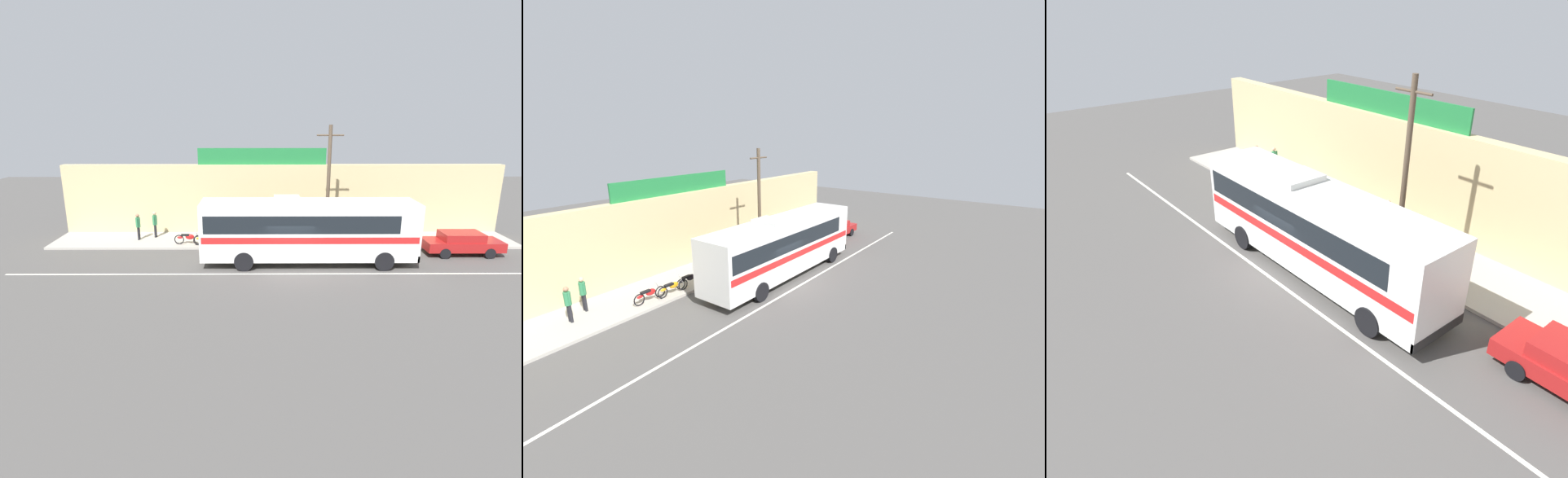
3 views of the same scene
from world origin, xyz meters
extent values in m
plane|color=#4F4C49|center=(0.00, 0.00, 0.00)|extent=(70.00, 70.00, 0.00)
cube|color=#A8A399|center=(0.00, 5.20, 0.07)|extent=(30.00, 3.60, 0.14)
cube|color=tan|center=(0.00, 7.35, 2.40)|extent=(30.00, 0.70, 4.80)
cube|color=#1E7538|center=(-1.42, 7.35, 5.35)|extent=(8.68, 0.12, 1.10)
cube|color=silver|center=(0.00, -0.80, 0.00)|extent=(30.00, 0.14, 0.01)
cube|color=silver|center=(1.07, 0.89, 1.99)|extent=(11.78, 2.49, 3.10)
cube|color=black|center=(0.60, 0.89, 2.54)|extent=(10.37, 2.51, 0.96)
cube|color=red|center=(1.07, 0.89, 1.69)|extent=(11.55, 2.50, 0.36)
cube|color=black|center=(6.93, 0.89, 2.44)|extent=(0.04, 2.24, 1.40)
cube|color=black|center=(6.92, 0.89, 0.62)|extent=(0.12, 2.49, 0.36)
cube|color=silver|center=(-0.11, 0.89, 3.66)|extent=(1.40, 1.74, 0.24)
cylinder|color=black|center=(5.08, 2.04, 0.52)|extent=(1.04, 0.32, 1.04)
cylinder|color=black|center=(5.08, -0.26, 0.52)|extent=(1.04, 0.32, 1.04)
cylinder|color=black|center=(-2.47, 2.04, 0.52)|extent=(1.04, 0.32, 1.04)
cylinder|color=black|center=(-2.47, -0.26, 0.52)|extent=(1.04, 0.32, 1.04)
cube|color=maroon|center=(10.50, 2.42, 0.61)|extent=(4.52, 1.72, 0.56)
cube|color=maroon|center=(10.40, 2.42, 1.13)|extent=(2.35, 1.55, 0.48)
cube|color=black|center=(11.27, 2.42, 1.09)|extent=(0.21, 1.45, 0.34)
cylinder|color=black|center=(11.81, 3.23, 0.31)|extent=(0.62, 0.20, 0.62)
cylinder|color=black|center=(11.81, 1.61, 0.31)|extent=(0.62, 0.20, 0.62)
cylinder|color=black|center=(9.19, 3.23, 0.31)|extent=(0.62, 0.20, 0.62)
cylinder|color=black|center=(9.19, 1.61, 0.31)|extent=(0.62, 0.20, 0.62)
cylinder|color=brown|center=(2.59, 3.94, 3.82)|extent=(0.22, 0.22, 7.37)
cylinder|color=brown|center=(2.59, 3.94, 6.91)|extent=(1.60, 0.10, 0.10)
torus|color=black|center=(-5.46, 4.10, 0.45)|extent=(0.62, 0.06, 0.62)
torus|color=black|center=(-6.71, 4.10, 0.45)|extent=(0.62, 0.06, 0.62)
cylinder|color=silver|center=(-5.54, 4.10, 0.75)|extent=(0.34, 0.04, 0.65)
cylinder|color=silver|center=(-5.64, 4.10, 1.07)|extent=(0.03, 0.56, 0.03)
ellipsoid|color=red|center=(-6.02, 4.10, 0.63)|extent=(0.56, 0.22, 0.34)
cube|color=black|center=(-6.31, 4.10, 0.75)|extent=(0.52, 0.20, 0.10)
ellipsoid|color=red|center=(-6.65, 4.10, 0.59)|extent=(0.36, 0.14, 0.16)
torus|color=black|center=(-2.88, 4.03, 0.45)|extent=(0.62, 0.06, 0.62)
torus|color=black|center=(-4.16, 4.03, 0.45)|extent=(0.62, 0.06, 0.62)
cylinder|color=silver|center=(-2.96, 4.03, 0.75)|extent=(0.34, 0.04, 0.65)
cylinder|color=silver|center=(-3.06, 4.03, 1.07)|extent=(0.03, 0.56, 0.03)
ellipsoid|color=black|center=(-3.46, 4.03, 0.63)|extent=(0.56, 0.22, 0.34)
cube|color=black|center=(-3.75, 4.03, 0.75)|extent=(0.52, 0.20, 0.10)
ellipsoid|color=black|center=(-4.10, 4.03, 0.59)|extent=(0.36, 0.14, 0.16)
torus|color=black|center=(-4.14, 3.88, 0.45)|extent=(0.62, 0.06, 0.62)
torus|color=black|center=(-5.48, 3.88, 0.45)|extent=(0.62, 0.06, 0.62)
cylinder|color=silver|center=(-4.22, 3.88, 0.75)|extent=(0.34, 0.04, 0.65)
cylinder|color=silver|center=(-4.32, 3.88, 1.07)|extent=(0.03, 0.56, 0.03)
ellipsoid|color=orange|center=(-4.74, 3.88, 0.63)|extent=(0.56, 0.22, 0.34)
cube|color=black|center=(-5.05, 3.88, 0.75)|extent=(0.52, 0.20, 0.10)
ellipsoid|color=orange|center=(-5.42, 3.88, 0.59)|extent=(0.36, 0.14, 0.16)
cylinder|color=black|center=(-9.55, 5.27, 0.56)|extent=(0.13, 0.13, 0.85)
cylinder|color=black|center=(-9.55, 5.09, 0.56)|extent=(0.13, 0.13, 0.85)
cylinder|color=#2D7A4C|center=(-9.55, 5.18, 1.31)|extent=(0.30, 0.30, 0.64)
sphere|color=#A37556|center=(-9.55, 5.18, 1.77)|extent=(0.23, 0.23, 0.23)
cylinder|color=#2D7A4C|center=(-9.55, 5.38, 1.34)|extent=(0.08, 0.08, 0.58)
cylinder|color=#2D7A4C|center=(-9.55, 4.98, 1.34)|extent=(0.08, 0.08, 0.58)
cylinder|color=black|center=(-8.59, 5.85, 0.57)|extent=(0.13, 0.13, 0.85)
cylinder|color=black|center=(-8.59, 5.67, 0.57)|extent=(0.13, 0.13, 0.85)
cylinder|color=#2D7A4C|center=(-8.59, 5.76, 1.31)|extent=(0.30, 0.30, 0.64)
sphere|color=tan|center=(-8.59, 5.76, 1.78)|extent=(0.23, 0.23, 0.23)
cylinder|color=#2D7A4C|center=(-8.59, 5.96, 1.34)|extent=(0.08, 0.08, 0.59)
cylinder|color=#2D7A4C|center=(-8.59, 5.56, 1.34)|extent=(0.08, 0.08, 0.59)
cylinder|color=black|center=(0.72, 5.41, 0.55)|extent=(0.13, 0.13, 0.82)
cylinder|color=black|center=(0.72, 5.23, 0.55)|extent=(0.13, 0.13, 0.82)
cylinder|color=red|center=(0.72, 5.32, 1.26)|extent=(0.30, 0.30, 0.61)
sphere|color=tan|center=(0.72, 5.32, 1.71)|extent=(0.22, 0.22, 0.22)
cylinder|color=red|center=(0.72, 5.52, 1.29)|extent=(0.08, 0.08, 0.56)
cylinder|color=red|center=(0.72, 5.12, 1.29)|extent=(0.08, 0.08, 0.56)
camera|label=1|loc=(-1.67, -21.73, 8.15)|focal=29.25mm
camera|label=2|loc=(-16.40, -11.94, 8.64)|focal=26.03mm
camera|label=3|loc=(13.32, -9.56, 10.11)|focal=32.52mm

